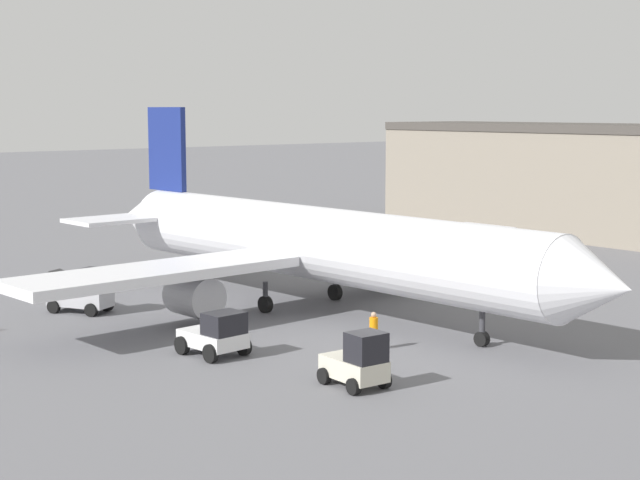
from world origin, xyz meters
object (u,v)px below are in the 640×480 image
at_px(baggage_tug, 216,334).
at_px(pushback_tug, 358,362).
at_px(belt_loader_truck, 84,292).
at_px(airplane, 309,244).
at_px(ground_crew_worker, 374,330).

bearing_deg(baggage_tug, pushback_tug, 6.32).
bearing_deg(belt_loader_truck, airplane, 27.70).
height_order(ground_crew_worker, belt_loader_truck, belt_loader_truck).
bearing_deg(ground_crew_worker, airplane, 96.68).
xyz_separation_m(airplane, ground_crew_worker, (9.29, -3.70, -2.62)).
xyz_separation_m(belt_loader_truck, pushback_tug, (19.94, 1.88, -0.10)).
distance_m(airplane, ground_crew_worker, 10.34).
bearing_deg(airplane, ground_crew_worker, -24.82).
relative_size(ground_crew_worker, baggage_tug, 0.57).
distance_m(belt_loader_truck, pushback_tug, 20.03).
bearing_deg(baggage_tug, ground_crew_worker, 53.86).
bearing_deg(ground_crew_worker, baggage_tug, 177.32).
bearing_deg(belt_loader_truck, baggage_tug, -27.45).
distance_m(baggage_tug, belt_loader_truck, 12.27).
bearing_deg(pushback_tug, baggage_tug, -165.68).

